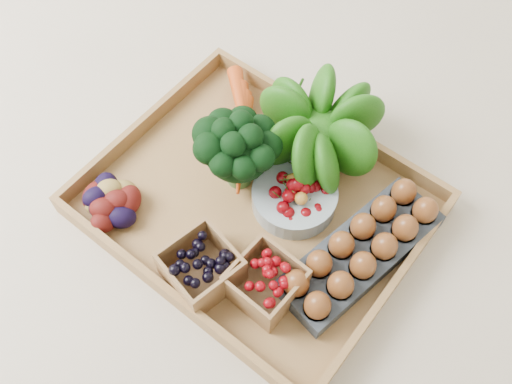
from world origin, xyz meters
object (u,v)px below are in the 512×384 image
Objects in this scene: tray at (256,207)px; broccoli at (239,161)px; cherry_bowl at (294,197)px; egg_carton at (360,253)px.

broccoli reaches higher than tray.
tray is 0.07m from cherry_bowl.
tray is at bearing -137.48° from cherry_bowl.
egg_carton is (0.20, 0.03, 0.03)m from tray.
tray is 3.69× the size of cherry_bowl.
broccoli is at bearing -168.71° from cherry_bowl.
broccoli is 0.99× the size of cherry_bowl.
tray is at bearing -161.68° from egg_carton.
broccoli is at bearing -168.78° from egg_carton.
egg_carton reaches higher than tray.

